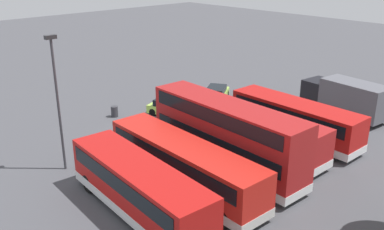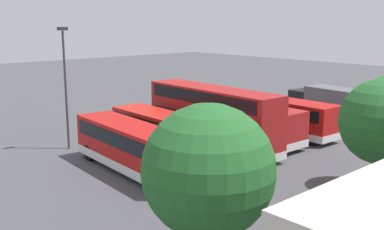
{
  "view_description": "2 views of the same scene",
  "coord_description": "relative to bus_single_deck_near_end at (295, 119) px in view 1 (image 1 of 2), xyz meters",
  "views": [
    {
      "loc": [
        19.04,
        25.95,
        13.32
      ],
      "look_at": [
        -2.9,
        2.6,
        1.31
      ],
      "focal_mm": 40.23,
      "sensor_mm": 36.0,
      "label": 1
    },
    {
      "loc": [
        23.29,
        32.41,
        9.34
      ],
      "look_at": [
        -2.88,
        3.53,
        1.34
      ],
      "focal_mm": 43.54,
      "sensor_mm": 36.0,
      "label": 2
    }
  ],
  "objects": [
    {
      "name": "bus_single_deck_fourth",
      "position": [
        11.1,
        -0.24,
        0.0
      ],
      "size": [
        3.03,
        11.89,
        2.95
      ],
      "color": "red",
      "rests_on": "ground"
    },
    {
      "name": "car_hatchback_silver",
      "position": [
        -2.29,
        -10.35,
        -0.92
      ],
      "size": [
        4.42,
        3.71,
        1.43
      ],
      "color": "#A5D14C",
      "rests_on": "ground"
    },
    {
      "name": "car_small_green",
      "position": [
        3.48,
        -10.32,
        -0.92
      ],
      "size": [
        3.1,
        4.48,
        1.43
      ],
      "color": "#A5D14C",
      "rests_on": "ground"
    },
    {
      "name": "box_truck_blue",
      "position": [
        -7.46,
        0.13,
        0.09
      ],
      "size": [
        3.29,
        7.73,
        3.2
      ],
      "color": "#595960",
      "rests_on": "ground"
    },
    {
      "name": "lamp_post_tall",
      "position": [
        15.16,
        -7.45,
        3.49
      ],
      "size": [
        0.7,
        0.3,
        8.84
      ],
      "color": "#38383D",
      "rests_on": "ground"
    },
    {
      "name": "bus_single_deck_second",
      "position": [
        3.78,
        -0.6,
        0.0
      ],
      "size": [
        2.86,
        10.9,
        2.95
      ],
      "color": "#A51919",
      "rests_on": "ground"
    },
    {
      "name": "waste_bin_yellow",
      "position": [
        7.32,
        -13.43,
        -1.15
      ],
      "size": [
        0.6,
        0.6,
        0.95
      ],
      "primitive_type": "cylinder",
      "color": "#333338",
      "rests_on": "ground"
    },
    {
      "name": "ground_plane",
      "position": [
        7.41,
        -9.16,
        -1.62
      ],
      "size": [
        140.0,
        140.0,
        0.0
      ],
      "primitive_type": "plane",
      "color": "#47474C"
    },
    {
      "name": "bus_double_decker_third",
      "position": [
        7.38,
        -0.27,
        0.83
      ],
      "size": [
        3.06,
        11.86,
        4.55
      ],
      "color": "#A51919",
      "rests_on": "ground"
    },
    {
      "name": "bus_single_deck_fifth",
      "position": [
        14.71,
        0.14,
        0.0
      ],
      "size": [
        3.35,
        10.74,
        2.95
      ],
      "color": "#B71411",
      "rests_on": "ground"
    },
    {
      "name": "bus_single_deck_near_end",
      "position": [
        0.0,
        0.0,
        0.0
      ],
      "size": [
        2.88,
        10.62,
        2.95
      ],
      "color": "#B71411",
      "rests_on": "ground"
    }
  ]
}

